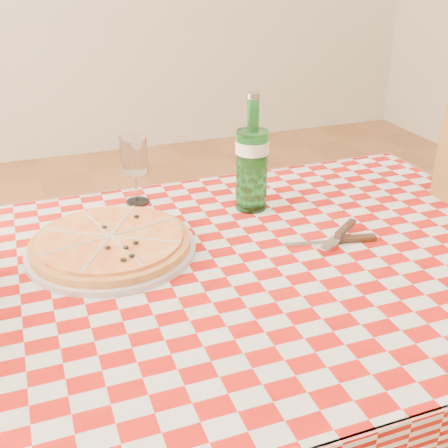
{
  "coord_description": "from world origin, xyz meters",
  "views": [
    {
      "loc": [
        -0.37,
        -0.88,
        1.31
      ],
      "look_at": [
        -0.02,
        0.06,
        0.82
      ],
      "focal_mm": 45.0,
      "sensor_mm": 36.0,
      "label": 1
    }
  ],
  "objects": [
    {
      "name": "tablecloth",
      "position": [
        0.0,
        0.0,
        0.75
      ],
      "size": [
        1.3,
        0.9,
        0.01
      ],
      "primitive_type": "cube",
      "color": "#950E09",
      "rests_on": "dining_table"
    },
    {
      "name": "cutlery",
      "position": [
        0.21,
        0.01,
        0.77
      ],
      "size": [
        0.25,
        0.23,
        0.02
      ],
      "primitive_type": null,
      "rotation": [
        0.0,
        0.0,
        0.28
      ],
      "color": "silver",
      "rests_on": "tablecloth"
    },
    {
      "name": "water_bottle",
      "position": [
        0.11,
        0.23,
        0.89
      ],
      "size": [
        0.1,
        0.1,
        0.27
      ],
      "primitive_type": null,
      "rotation": [
        0.0,
        0.0,
        0.39
      ],
      "color": "#175F22",
      "rests_on": "tablecloth"
    },
    {
      "name": "wine_glass",
      "position": [
        -0.13,
        0.36,
        0.84
      ],
      "size": [
        0.07,
        0.07,
        0.16
      ],
      "primitive_type": null,
      "rotation": [
        0.0,
        0.0,
        -0.05
      ],
      "color": "silver",
      "rests_on": "tablecloth"
    },
    {
      "name": "dining_table",
      "position": [
        0.0,
        0.0,
        0.66
      ],
      "size": [
        1.2,
        0.8,
        0.75
      ],
      "color": "brown",
      "rests_on": "ground"
    },
    {
      "name": "pizza_plate",
      "position": [
        -0.23,
        0.14,
        0.78
      ],
      "size": [
        0.41,
        0.41,
        0.04
      ],
      "primitive_type": null,
      "rotation": [
        0.0,
        0.0,
        0.24
      ],
      "color": "gold",
      "rests_on": "tablecloth"
    }
  ]
}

